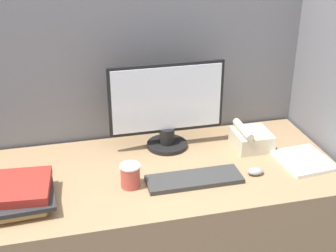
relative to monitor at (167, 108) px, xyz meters
The scene contains 10 objects.
cubicle_panel_rear 0.24m from the monitor, 111.14° to the left, with size 1.94×0.04×1.61m.
cubicle_panel_right 0.77m from the monitor, 13.40° to the right, with size 0.04×0.77×1.61m.
desk 0.61m from the monitor, 109.36° to the right, with size 1.54×0.71×0.73m.
monitor is the anchor object (origin of this frame).
keyboard 0.38m from the monitor, 83.36° to the right, with size 0.40×0.13×0.02m.
mouse 0.49m from the monitor, 47.47° to the right, with size 0.07×0.05×0.03m.
coffee_cup 0.40m from the monitor, 126.85° to the right, with size 0.08×0.08×0.10m.
book_stack 0.74m from the monitor, 154.24° to the right, with size 0.26×0.30×0.09m.
desk_telephone 0.42m from the monitor, 14.90° to the right, with size 0.17×0.18×0.12m.
paper_pile 0.66m from the monitor, 27.55° to the right, with size 0.23×0.25×0.02m.
Camera 1 is at (-0.39, -1.35, 1.79)m, focal length 50.00 mm.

